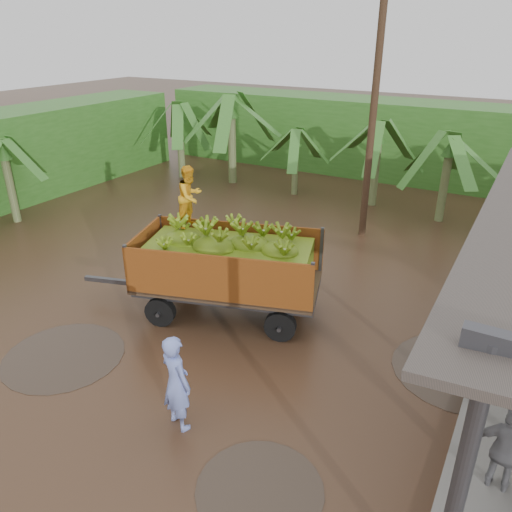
{
  "coord_description": "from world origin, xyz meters",
  "views": [
    {
      "loc": [
        5.31,
        -8.33,
        6.77
      ],
      "look_at": [
        -0.35,
        1.51,
        1.53
      ],
      "focal_mm": 35.0,
      "sensor_mm": 36.0,
      "label": 1
    }
  ],
  "objects": [
    {
      "name": "ground",
      "position": [
        0.0,
        0.0,
        0.0
      ],
      "size": [
        100.0,
        100.0,
        0.0
      ],
      "primitive_type": "plane",
      "color": "black",
      "rests_on": "ground"
    },
    {
      "name": "hedge_north",
      "position": [
        -2.0,
        16.0,
        1.8
      ],
      "size": [
        22.0,
        3.0,
        3.6
      ],
      "primitive_type": "cube",
      "color": "#2D661E",
      "rests_on": "ground"
    },
    {
      "name": "banana_trailer",
      "position": [
        -0.88,
        1.02,
        1.38
      ],
      "size": [
        6.35,
        3.44,
        3.68
      ],
      "rotation": [
        0.0,
        0.0,
        0.3
      ],
      "color": "#A95618",
      "rests_on": "ground"
    },
    {
      "name": "man_blue",
      "position": [
        0.5,
        -2.83,
        0.97
      ],
      "size": [
        0.81,
        0.66,
        1.93
      ],
      "primitive_type": "imported",
      "rotation": [
        0.0,
        0.0,
        2.83
      ],
      "color": "#7A8DDF",
      "rests_on": "ground"
    },
    {
      "name": "man_grey",
      "position": [
        5.81,
        -1.47,
        0.82
      ],
      "size": [
        0.98,
        0.45,
        1.63
      ],
      "primitive_type": "imported",
      "rotation": [
        0.0,
        0.0,
        3.09
      ],
      "color": "slate",
      "rests_on": "ground"
    },
    {
      "name": "utility_pole",
      "position": [
        0.35,
        7.9,
        4.27
      ],
      "size": [
        1.2,
        0.24,
        8.44
      ],
      "color": "#47301E",
      "rests_on": "ground"
    },
    {
      "name": "banana_plants",
      "position": [
        -4.34,
        7.21,
        1.74
      ],
      "size": [
        24.68,
        20.61,
        4.11
      ],
      "color": "#2D661E",
      "rests_on": "ground"
    }
  ]
}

